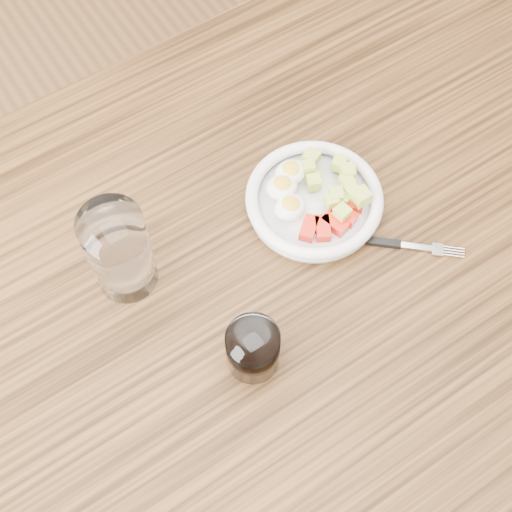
{
  "coord_description": "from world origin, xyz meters",
  "views": [
    {
      "loc": [
        -0.26,
        -0.36,
        1.66
      ],
      "look_at": [
        -0.01,
        0.01,
        0.8
      ],
      "focal_mm": 50.0,
      "sensor_mm": 36.0,
      "label": 1
    }
  ],
  "objects": [
    {
      "name": "coffee_glass",
      "position": [
        -0.09,
        -0.1,
        0.81
      ],
      "size": [
        0.07,
        0.07,
        0.08
      ],
      "color": "white",
      "rests_on": "dining_table"
    },
    {
      "name": "fork",
      "position": [
        0.17,
        -0.06,
        0.77
      ],
      "size": [
        0.14,
        0.12,
        0.01
      ],
      "color": "black",
      "rests_on": "dining_table"
    },
    {
      "name": "dining_table",
      "position": [
        0.0,
        0.0,
        0.67
      ],
      "size": [
        1.5,
        0.9,
        0.77
      ],
      "color": "brown",
      "rests_on": "ground"
    },
    {
      "name": "ground",
      "position": [
        0.0,
        0.0,
        0.0
      ],
      "size": [
        4.0,
        4.0,
        0.0
      ],
      "primitive_type": "plane",
      "color": "brown",
      "rests_on": "ground"
    },
    {
      "name": "water_glass",
      "position": [
        -0.17,
        0.09,
        0.84
      ],
      "size": [
        0.08,
        0.08,
        0.15
      ],
      "primitive_type": "cylinder",
      "color": "white",
      "rests_on": "dining_table"
    },
    {
      "name": "bowl",
      "position": [
        0.11,
        0.05,
        0.79
      ],
      "size": [
        0.2,
        0.2,
        0.05
      ],
      "color": "white",
      "rests_on": "dining_table"
    }
  ]
}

